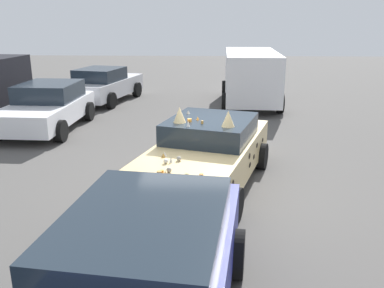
{
  "coord_description": "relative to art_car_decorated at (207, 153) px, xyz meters",
  "views": [
    {
      "loc": [
        -8.14,
        -0.01,
        3.41
      ],
      "look_at": [
        0.0,
        0.3,
        0.9
      ],
      "focal_mm": 38.8,
      "sensor_mm": 36.0,
      "label": 1
    }
  ],
  "objects": [
    {
      "name": "ground_plane",
      "position": [
        -0.04,
        0.01,
        -0.7
      ],
      "size": [
        60.0,
        60.0,
        0.0
      ],
      "primitive_type": "plane",
      "color": "#514F4C"
    },
    {
      "name": "art_car_decorated",
      "position": [
        0.0,
        0.0,
        0.0
      ],
      "size": [
        4.76,
        3.01,
        1.69
      ],
      "rotation": [
        0.0,
        0.0,
        2.85
      ],
      "color": "#D8BC7F",
      "rests_on": "ground"
    },
    {
      "name": "parked_van_behind_right",
      "position": [
        8.45,
        -1.71,
        0.48
      ],
      "size": [
        5.08,
        2.39,
        2.09
      ],
      "rotation": [
        0.0,
        0.0,
        3.11
      ],
      "color": "silver",
      "rests_on": "ground"
    },
    {
      "name": "parked_sedan_row_back_far",
      "position": [
        4.37,
        5.02,
        0.01
      ],
      "size": [
        4.2,
        2.2,
        1.41
      ],
      "rotation": [
        0.0,
        0.0,
        3.11
      ],
      "color": "white",
      "rests_on": "ground"
    },
    {
      "name": "parked_sedan_near_left",
      "position": [
        -4.5,
        0.66,
        0.06
      ],
      "size": [
        4.76,
        2.45,
        1.49
      ],
      "rotation": [
        0.0,
        0.0,
        3.02
      ],
      "color": "navy",
      "rests_on": "ground"
    },
    {
      "name": "parked_sedan_behind_left",
      "position": [
        8.77,
        4.29,
        0.01
      ],
      "size": [
        4.43,
        2.64,
        1.42
      ],
      "rotation": [
        0.0,
        0.0,
        -0.23
      ],
      "color": "silver",
      "rests_on": "ground"
    }
  ]
}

